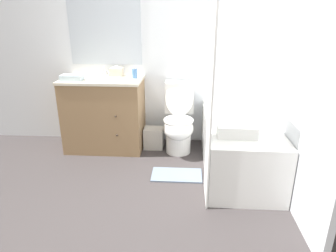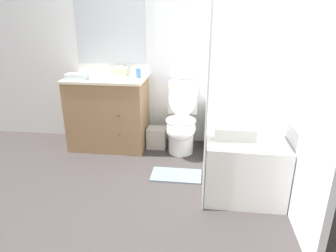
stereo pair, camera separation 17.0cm
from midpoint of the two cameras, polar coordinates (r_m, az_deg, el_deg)
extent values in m
plane|color=#383333|center=(2.65, -2.27, -16.29)|extent=(14.00, 14.00, 0.00)
cube|color=silver|center=(3.75, 1.63, 15.44)|extent=(8.00, 0.05, 2.50)
cube|color=#B2BCC6|center=(3.84, -9.70, 18.48)|extent=(0.87, 0.01, 0.93)
cube|color=silver|center=(3.03, 24.02, 12.48)|extent=(0.05, 2.61, 2.50)
cube|color=olive|center=(3.77, -9.92, 2.29)|extent=(0.92, 0.56, 0.85)
cube|color=beige|center=(3.65, -10.35, 8.84)|extent=(0.94, 0.58, 0.03)
cylinder|color=white|center=(3.66, -10.31, 8.23)|extent=(0.32, 0.32, 0.10)
sphere|color=#382D23|center=(3.42, -8.07, 2.00)|extent=(0.02, 0.02, 0.02)
sphere|color=#382D23|center=(3.50, -7.88, -1.54)|extent=(0.02, 0.02, 0.02)
cylinder|color=silver|center=(3.83, -9.51, 9.97)|extent=(0.04, 0.04, 0.04)
cylinder|color=silver|center=(3.78, -9.74, 10.77)|extent=(0.02, 0.11, 0.09)
cylinder|color=silver|center=(3.85, -10.30, 10.00)|extent=(0.03, 0.03, 0.04)
cylinder|color=silver|center=(3.82, -8.70, 10.00)|extent=(0.03, 0.03, 0.04)
cylinder|color=white|center=(3.64, 3.82, -3.27)|extent=(0.30, 0.30, 0.24)
ellipsoid|color=white|center=(3.50, 3.84, -0.45)|extent=(0.35, 0.45, 0.26)
torus|color=white|center=(3.47, 3.88, 1.04)|extent=(0.35, 0.35, 0.04)
cube|color=white|center=(3.71, 4.25, 5.49)|extent=(0.36, 0.18, 0.39)
ellipsoid|color=white|center=(3.60, 4.16, 5.25)|extent=(0.33, 0.13, 0.42)
cube|color=white|center=(3.26, 14.82, -3.82)|extent=(0.69, 1.49, 0.55)
cube|color=#ACB1B2|center=(3.16, 15.27, 0.67)|extent=(0.57, 1.37, 0.01)
cube|color=white|center=(2.45, 9.55, 5.99)|extent=(0.02, 0.37, 1.96)
cube|color=#B7B2A8|center=(3.76, -0.85, -2.23)|extent=(0.24, 0.20, 0.26)
cube|color=beige|center=(3.76, -7.61, 10.29)|extent=(0.14, 0.14, 0.10)
ellipsoid|color=white|center=(3.75, -7.65, 11.19)|extent=(0.06, 0.04, 0.03)
cylinder|color=#4C7AB2|center=(3.58, -4.30, 9.99)|extent=(0.06, 0.06, 0.11)
cylinder|color=silver|center=(3.56, -4.33, 11.08)|extent=(0.03, 0.03, 0.03)
cube|color=silver|center=(3.63, -15.71, 9.07)|extent=(0.24, 0.15, 0.06)
cube|color=white|center=(2.71, 14.44, -1.24)|extent=(0.35, 0.18, 0.11)
cube|color=slate|center=(3.17, 3.15, -9.37)|extent=(0.52, 0.29, 0.02)
camera|label=1|loc=(0.09, -88.38, 0.61)|focal=32.00mm
camera|label=2|loc=(0.09, 91.62, -0.61)|focal=32.00mm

